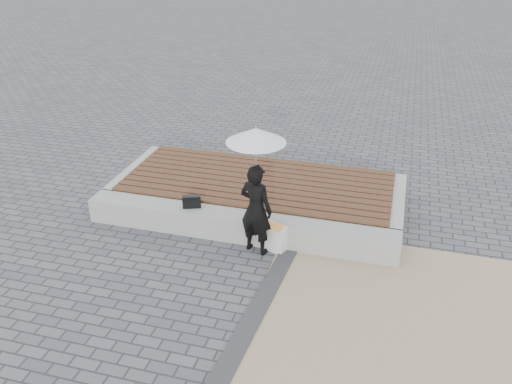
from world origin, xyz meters
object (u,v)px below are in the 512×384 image
(handbag, at_px, (192,202))
(seating_ledge, at_px, (238,225))
(woman, at_px, (256,209))
(canvas_tote, at_px, (273,237))
(parasol, at_px, (256,135))

(handbag, bearing_deg, seating_ledge, -22.44)
(woman, height_order, handbag, woman)
(seating_ledge, height_order, canvas_tote, canvas_tote)
(parasol, distance_m, handbag, 1.82)
(handbag, height_order, canvas_tote, handbag)
(canvas_tote, bearing_deg, handbag, -167.98)
(seating_ledge, height_order, parasol, parasol)
(seating_ledge, relative_size, canvas_tote, 11.55)
(seating_ledge, xyz_separation_m, canvas_tote, (0.63, -0.21, 0.02))
(parasol, distance_m, canvas_tote, 1.68)
(parasol, bearing_deg, woman, -104.04)
(handbag, bearing_deg, woman, -36.68)
(seating_ledge, xyz_separation_m, parasol, (0.38, -0.31, 1.67))
(parasol, bearing_deg, canvas_tote, 21.08)
(parasol, bearing_deg, handbag, 163.92)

